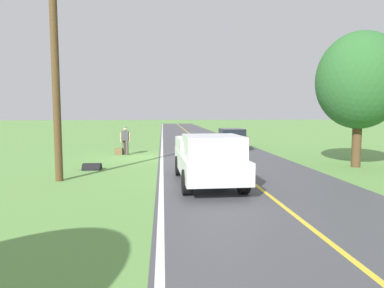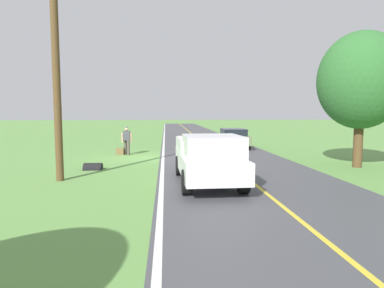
# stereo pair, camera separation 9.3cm
# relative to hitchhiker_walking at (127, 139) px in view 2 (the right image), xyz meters

# --- Properties ---
(ground_plane) EXTENTS (200.00, 200.00, 0.00)m
(ground_plane) POSITION_rel_hitchhiker_walking_xyz_m (-1.23, 1.39, -0.98)
(ground_plane) COLOR #609347
(road_surface) EXTENTS (7.05, 120.00, 0.00)m
(road_surface) POSITION_rel_hitchhiker_walking_xyz_m (-5.55, 1.39, -0.98)
(road_surface) COLOR #47474C
(road_surface) RESTS_ON ground
(lane_edge_line) EXTENTS (0.16, 117.60, 0.00)m
(lane_edge_line) POSITION_rel_hitchhiker_walking_xyz_m (-2.20, 1.39, -0.98)
(lane_edge_line) COLOR silver
(lane_edge_line) RESTS_ON ground
(lane_centre_line) EXTENTS (0.14, 117.60, 0.00)m
(lane_centre_line) POSITION_rel_hitchhiker_walking_xyz_m (-5.55, 1.39, -0.98)
(lane_centre_line) COLOR gold
(lane_centre_line) RESTS_ON ground
(hitchhiker_walking) EXTENTS (0.62, 0.52, 1.75)m
(hitchhiker_walking) POSITION_rel_hitchhiker_walking_xyz_m (0.00, 0.00, 0.00)
(hitchhiker_walking) COLOR #4C473D
(hitchhiker_walking) RESTS_ON ground
(suitcase_carried) EXTENTS (0.47, 0.22, 0.44)m
(suitcase_carried) POSITION_rel_hitchhiker_walking_xyz_m (0.42, 0.06, -0.76)
(suitcase_carried) COLOR brown
(suitcase_carried) RESTS_ON ground
(pickup_truck_passing) EXTENTS (2.20, 5.45, 1.82)m
(pickup_truck_passing) POSITION_rel_hitchhiker_walking_xyz_m (-3.88, 8.85, -0.01)
(pickup_truck_passing) COLOR silver
(pickup_truck_passing) RESTS_ON ground
(tree_far_side_near) EXTENTS (3.89, 3.89, 6.29)m
(tree_far_side_near) POSITION_rel_hitchhiker_walking_xyz_m (-11.37, 5.62, 3.05)
(tree_far_side_near) COLOR brown
(tree_far_side_near) RESTS_ON ground
(sedan_near_oncoming) EXTENTS (2.05, 4.46, 1.41)m
(sedan_near_oncoming) POSITION_rel_hitchhiker_walking_xyz_m (-7.28, -3.51, -0.23)
(sedan_near_oncoming) COLOR #66754C
(sedan_near_oncoming) RESTS_ON ground
(utility_pole_roadside) EXTENTS (0.28, 0.28, 7.84)m
(utility_pole_roadside) POSITION_rel_hitchhiker_walking_xyz_m (1.63, 7.73, 2.94)
(utility_pole_roadside) COLOR brown
(utility_pole_roadside) RESTS_ON ground
(drainage_culvert) EXTENTS (0.80, 0.60, 0.60)m
(drainage_culvert) POSITION_rel_hitchhiker_walking_xyz_m (0.92, 5.31, -0.98)
(drainage_culvert) COLOR black
(drainage_culvert) RESTS_ON ground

